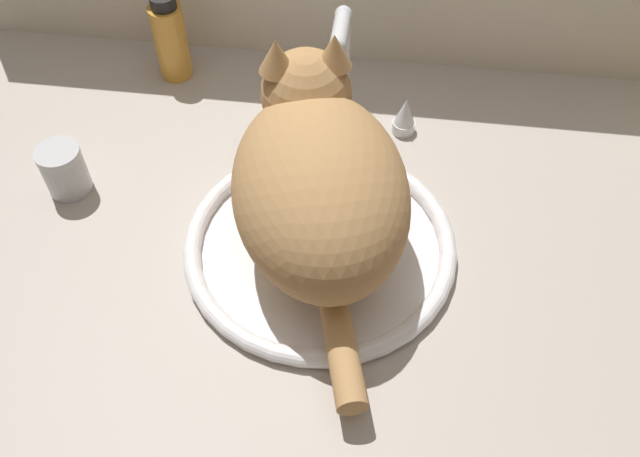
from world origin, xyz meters
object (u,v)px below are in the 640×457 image
cat (318,177)px  amber_bottle (170,39)px  faucet (341,87)px  sink_basin (320,245)px  metal_jar (64,170)px

cat → amber_bottle: size_ratio=2.91×
cat → faucet: bearing=88.6°
sink_basin → metal_jar: size_ratio=4.83×
cat → amber_bottle: 38.26cm
faucet → sink_basin: bearing=-90.0°
metal_jar → cat: bearing=-7.0°
cat → metal_jar: bearing=173.0°
sink_basin → amber_bottle: 39.96cm
faucet → cat: (-0.48, -19.69, 3.64)cm
metal_jar → sink_basin: bearing=-9.8°
amber_bottle → sink_basin: bearing=-49.7°
sink_basin → amber_bottle: size_ratio=2.47×
metal_jar → amber_bottle: size_ratio=0.51×
faucet → metal_jar: size_ratio=3.11×
sink_basin → cat: cat is taller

